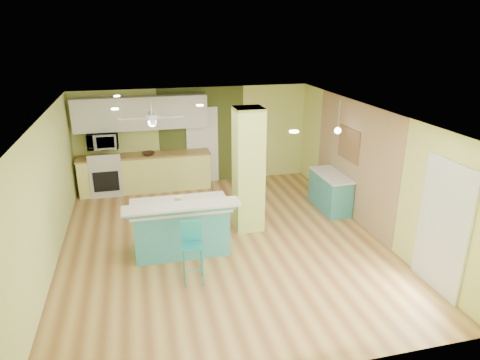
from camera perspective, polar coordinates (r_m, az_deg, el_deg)
The scene contains 23 objects.
floor at distance 8.39m, azimuth -2.38°, elevation -8.24°, with size 6.00×7.00×0.01m, color brown.
ceiling at distance 7.54m, azimuth -2.66°, elevation 8.84°, with size 6.00×7.00×0.01m, color white.
wall_back at distance 11.19m, azimuth -6.12°, elevation 5.83°, with size 6.00×0.01×2.50m, color #D2DB75.
wall_front at distance 4.84m, azimuth 6.07°, elevation -14.09°, with size 6.00×0.01×2.50m, color #D2DB75.
wall_left at distance 7.90m, azimuth -24.41°, elevation -1.93°, with size 0.01×7.00×2.50m, color #D2DB75.
wall_right at distance 8.93m, azimuth 16.75°, elevation 1.44°, with size 0.01×7.00×2.50m, color #D2DB75.
wood_panel at distance 9.41m, azimuth 14.86°, elevation 2.56°, with size 0.02×3.40×2.50m, color #957455.
olive_accent at distance 11.20m, azimuth -5.09°, elevation 5.87°, with size 2.20×0.02×2.50m, color #454F1F.
interior_door at distance 11.24m, azimuth -5.03°, elevation 4.60°, with size 0.82×0.05×2.00m, color white.
french_door at distance 7.24m, azimuth 25.40°, elevation -5.76°, with size 0.04×1.08×2.10m, color silver.
column at distance 8.47m, azimuth 1.12°, elevation 1.33°, with size 0.55×0.55×2.50m, color #B0C159.
kitchen_run at distance 11.02m, azimuth -12.45°, elevation 1.02°, with size 3.25×0.63×0.94m.
stove at distance 11.04m, azimuth -17.36°, elevation 0.54°, with size 0.76×0.66×1.08m.
upper_cabinets at distance 10.77m, azimuth -13.06°, elevation 8.69°, with size 3.20×0.34×0.80m, color silver.
microwave at distance 10.81m, azimuth -17.84°, elevation 5.02°, with size 0.70×0.48×0.39m, color white.
ceiling_fan at distance 9.45m, azimuth -11.67°, elevation 8.07°, with size 1.41×1.41×0.61m.
pendant_lamp at distance 9.23m, azimuth 12.91°, elevation 6.47°, with size 0.14×0.14×0.69m.
wall_decor at distance 9.49m, azimuth 14.33°, elevation 4.63°, with size 0.03×0.90×0.70m, color brown.
peninsula at distance 7.92m, azimuth -7.89°, elevation -6.13°, with size 2.01×1.07×1.07m.
bar_stool at distance 6.95m, azimuth -6.46°, elevation -8.24°, with size 0.36×0.36×1.03m.
side_counter at distance 9.88m, azimuth 11.91°, elevation -1.50°, with size 0.55×1.29×0.83m.
fruit_bowl at distance 10.79m, azimuth -12.13°, elevation 3.46°, with size 0.30×0.30×0.07m, color #392117.
canister at distance 7.72m, azimuth -8.21°, elevation -2.74°, with size 0.13×0.13×0.15m, color gold.
Camera 1 is at (-1.44, -7.26, 3.95)m, focal length 32.00 mm.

